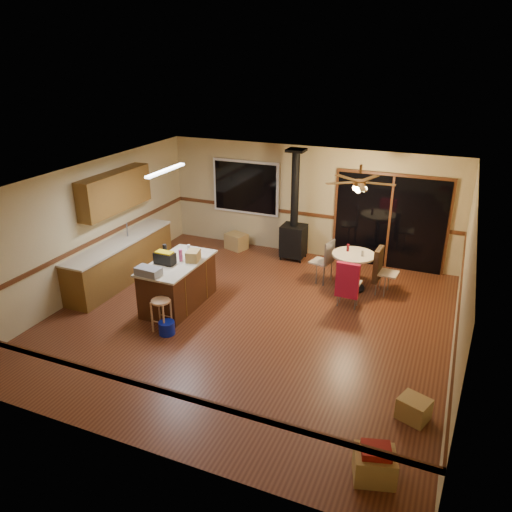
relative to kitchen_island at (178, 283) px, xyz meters
The scene contains 35 objects.
floor 1.57m from the kitchen_island, ahead, with size 7.00×7.00×0.00m, color #572A18.
ceiling 2.62m from the kitchen_island, ahead, with size 7.00×7.00×0.00m, color silver.
wall_back 3.90m from the kitchen_island, 66.80° to the left, with size 7.00×7.00×0.00m, color tan.
wall_front 3.90m from the kitchen_island, 66.80° to the right, with size 7.00×7.00×0.00m, color tan.
wall_left 2.17m from the kitchen_island, behind, with size 7.00×7.00×0.00m, color tan.
wall_right 5.07m from the kitchen_island, ahead, with size 7.00×7.00×0.00m, color tan.
chair_rail 1.60m from the kitchen_island, ahead, with size 7.00×7.00×0.08m, color #4F2813, non-canonical shape.
window 3.61m from the kitchen_island, 91.66° to the left, with size 1.72×0.10×1.32m, color black.
sliding_door 4.88m from the kitchen_island, 45.42° to the left, with size 2.52×0.10×2.10m, color black.
lower_cabinets 1.77m from the kitchen_island, 163.61° to the left, with size 0.60×3.00×0.86m, color brown.
countertop 1.82m from the kitchen_island, 163.61° to the left, with size 0.64×3.04×0.04m, color #C3B697.
upper_cabinets 2.43m from the kitchen_island, 159.02° to the left, with size 0.35×2.00×0.80m, color brown.
kitchen_island is the anchor object (origin of this frame).
wood_stove 3.33m from the kitchen_island, 66.91° to the left, with size 0.55×0.50×2.52m.
ceiling_fan 3.96m from the kitchen_island, 34.10° to the left, with size 0.24×0.24×0.55m.
fluorescent_strip 2.15m from the kitchen_island, 135.00° to the left, with size 0.10×1.20×0.04m, color white.
toolbox_grey 0.88m from the kitchen_island, 102.66° to the right, with size 0.46×0.25×0.14m, color slate.
toolbox_black 0.60m from the kitchen_island, 136.82° to the right, with size 0.39×0.20×0.22m, color black.
toolbox_yellow_lid 0.71m from the kitchen_island, 136.82° to the right, with size 0.33×0.18×0.03m, color gold.
box_on_island 0.63m from the kitchen_island, 34.32° to the left, with size 0.22×0.31×0.20m, color #A48349.
bottle_dark 0.67m from the kitchen_island, 162.19° to the left, with size 0.08×0.08×0.27m, color black.
bottle_pink 0.57m from the kitchen_island, 57.44° to the left, with size 0.07×0.07×0.23m, color #D84C8C.
bottle_white 0.72m from the kitchen_island, 90.96° to the left, with size 0.06×0.06×0.18m, color white.
bar_stool 0.99m from the kitchen_island, 76.67° to the right, with size 0.33×0.33×0.60m, color tan.
blue_bucket 1.15m from the kitchen_island, 70.33° to the right, with size 0.28×0.28×0.24m, color #0B1AA2.
dining_table 3.55m from the kitchen_island, 34.10° to the left, with size 0.88×0.88×0.78m.
glass_red 3.51m from the kitchen_island, 36.84° to the left, with size 0.06×0.06×0.15m, color #590C14.
glass_cream 3.70m from the kitchen_island, 31.88° to the left, with size 0.05×0.05×0.12m, color beige.
chair_left 3.13m from the kitchen_island, 41.40° to the left, with size 0.49×0.48×0.51m.
chair_near 3.24m from the kitchen_island, 20.06° to the left, with size 0.44×0.47×0.70m.
chair_right 4.03m from the kitchen_island, 30.71° to the left, with size 0.49×0.45×0.70m.
box_under_window 3.12m from the kitchen_island, 93.83° to the left, with size 0.49×0.39×0.39m, color #A48349.
box_corner_a 5.15m from the kitchen_island, 33.28° to the right, with size 0.47×0.40×0.36m, color #A48349.
box_corner_b 4.88m from the kitchen_island, 19.21° to the right, with size 0.39×0.33×0.31m, color #A48349.
box_small_red 5.14m from the kitchen_island, 33.28° to the right, with size 0.33×0.28×0.09m, color maroon.
Camera 1 is at (3.23, -7.39, 4.63)m, focal length 35.00 mm.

